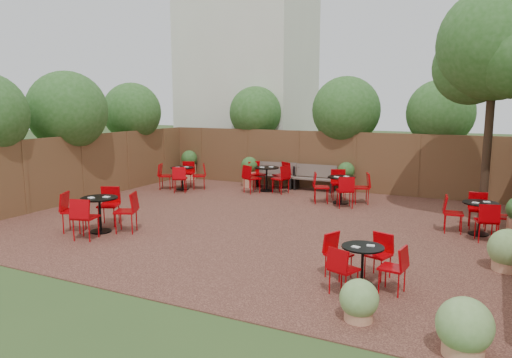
% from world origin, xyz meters
% --- Properties ---
extents(ground, '(80.00, 80.00, 0.00)m').
position_xyz_m(ground, '(0.00, 0.00, 0.00)').
color(ground, '#354F23').
rests_on(ground, ground).
extents(courtyard_paving, '(12.00, 10.00, 0.02)m').
position_xyz_m(courtyard_paving, '(0.00, 0.00, 0.01)').
color(courtyard_paving, '#341B15').
rests_on(courtyard_paving, ground).
extents(fence_back, '(12.00, 0.08, 2.00)m').
position_xyz_m(fence_back, '(0.00, 5.00, 1.00)').
color(fence_back, brown).
rests_on(fence_back, ground).
extents(fence_left, '(0.08, 10.00, 2.00)m').
position_xyz_m(fence_left, '(-6.00, 0.00, 1.00)').
color(fence_left, brown).
rests_on(fence_left, ground).
extents(neighbour_building, '(5.00, 4.00, 8.00)m').
position_xyz_m(neighbour_building, '(-4.50, 8.00, 4.00)').
color(neighbour_building, silver).
rests_on(neighbour_building, ground).
extents(overhang_foliage, '(15.37, 10.45, 2.38)m').
position_xyz_m(overhang_foliage, '(-2.18, 2.61, 2.65)').
color(overhang_foliage, '#28551B').
rests_on(overhang_foliage, ground).
extents(courtyard_tree, '(2.81, 2.71, 5.65)m').
position_xyz_m(courtyard_tree, '(4.92, 2.40, 4.15)').
color(courtyard_tree, black).
rests_on(courtyard_tree, courtyard_paving).
extents(park_bench_left, '(1.46, 0.63, 0.88)m').
position_xyz_m(park_bench_left, '(-1.68, 4.62, 0.47)').
color(park_bench_left, brown).
rests_on(park_bench_left, courtyard_paving).
extents(park_bench_right, '(1.42, 0.48, 0.87)m').
position_xyz_m(park_bench_right, '(-0.22, 4.62, 0.47)').
color(park_bench_right, brown).
rests_on(park_bench_right, courtyard_paving).
extents(bistro_tables, '(10.84, 8.40, 0.94)m').
position_xyz_m(bistro_tables, '(-0.30, 1.11, 0.47)').
color(bistro_tables, black).
rests_on(bistro_tables, courtyard_paving).
extents(planters, '(11.57, 4.33, 1.12)m').
position_xyz_m(planters, '(-0.97, 3.82, 0.59)').
color(planters, tan).
rests_on(planters, courtyard_paving).
extents(low_shrubs, '(2.48, 4.15, 0.75)m').
position_xyz_m(low_shrubs, '(4.84, -3.09, 0.36)').
color(low_shrubs, tan).
rests_on(low_shrubs, courtyard_paving).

